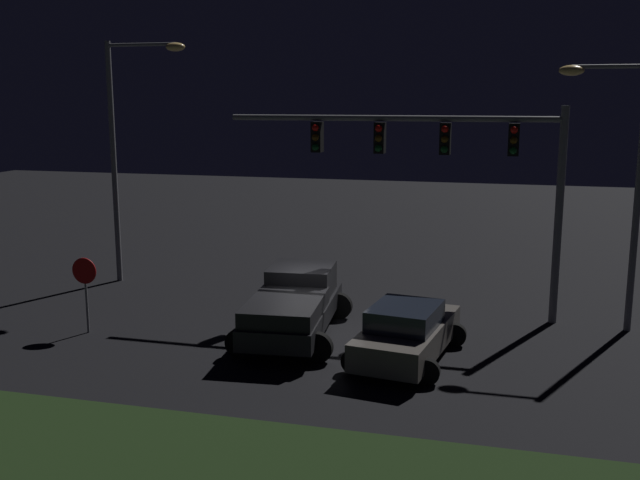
# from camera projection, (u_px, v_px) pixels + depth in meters

# --- Properties ---
(ground_plane) EXTENTS (80.00, 80.00, 0.00)m
(ground_plane) POSITION_uv_depth(u_px,v_px,m) (319.00, 336.00, 21.08)
(ground_plane) COLOR black
(pickup_truck) EXTENTS (3.18, 5.55, 1.80)m
(pickup_truck) POSITION_uv_depth(u_px,v_px,m) (295.00, 301.00, 21.01)
(pickup_truck) COLOR black
(pickup_truck) RESTS_ON ground_plane
(car_sedan) EXTENTS (2.89, 4.61, 1.51)m
(car_sedan) POSITION_uv_depth(u_px,v_px,m) (407.00, 332.00, 19.03)
(car_sedan) COLOR #514C47
(car_sedan) RESTS_ON ground_plane
(traffic_signal_gantry) EXTENTS (10.32, 0.56, 6.50)m
(traffic_signal_gantry) POSITION_uv_depth(u_px,v_px,m) (446.00, 154.00, 22.21)
(traffic_signal_gantry) COLOR slate
(traffic_signal_gantry) RESTS_ON ground_plane
(street_lamp_left) EXTENTS (3.05, 0.44, 8.68)m
(street_lamp_left) POSITION_uv_depth(u_px,v_px,m) (127.00, 133.00, 26.28)
(street_lamp_left) COLOR slate
(street_lamp_left) RESTS_ON ground_plane
(street_lamp_right) EXTENTS (2.46, 0.44, 7.72)m
(street_lamp_right) POSITION_uv_depth(u_px,v_px,m) (622.00, 164.00, 20.76)
(street_lamp_right) COLOR slate
(street_lamp_right) RESTS_ON ground_plane
(stop_sign) EXTENTS (0.76, 0.08, 2.23)m
(stop_sign) POSITION_uv_depth(u_px,v_px,m) (85.00, 280.00, 21.07)
(stop_sign) COLOR slate
(stop_sign) RESTS_ON ground_plane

